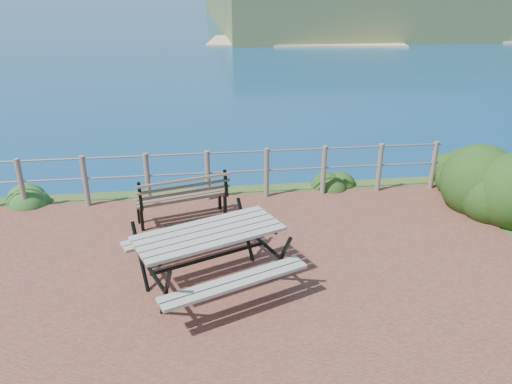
% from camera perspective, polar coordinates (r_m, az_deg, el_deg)
% --- Properties ---
extents(ground, '(10.00, 7.00, 0.12)m').
position_cam_1_polar(ground, '(6.98, -4.30, -12.23)').
color(ground, brown).
rests_on(ground, ground).
extents(safety_railing, '(9.40, 0.10, 1.00)m').
position_cam_1_polar(safety_railing, '(9.67, -5.54, 2.18)').
color(safety_railing, '#6B5B4C').
rests_on(safety_railing, ground).
extents(picnic_table, '(2.17, 1.64, 0.85)m').
position_cam_1_polar(picnic_table, '(6.99, -5.31, -6.92)').
color(picnic_table, '#A49E93').
rests_on(picnic_table, ground).
extents(park_bench, '(1.68, 0.83, 0.92)m').
position_cam_1_polar(park_bench, '(8.89, -8.54, 0.29)').
color(park_bench, brown).
rests_on(park_bench, ground).
extents(shrub_right_front, '(1.51, 1.51, 2.14)m').
position_cam_1_polar(shrub_right_front, '(10.12, 25.25, -2.61)').
color(shrub_right_front, '#143C12').
rests_on(shrub_right_front, ground).
extents(shrub_right_edge, '(1.00, 1.00, 1.43)m').
position_cam_1_polar(shrub_right_edge, '(11.32, 21.74, 0.66)').
color(shrub_right_edge, '#143C12').
rests_on(shrub_right_edge, ground).
extents(shrub_lip_west, '(0.75, 0.75, 0.48)m').
position_cam_1_polar(shrub_lip_west, '(10.81, -23.93, -0.76)').
color(shrub_lip_west, '#22531F').
rests_on(shrub_lip_west, ground).
extents(shrub_lip_east, '(0.75, 0.75, 0.48)m').
position_cam_1_polar(shrub_lip_east, '(10.67, 8.81, 0.76)').
color(shrub_lip_east, '#143C12').
rests_on(shrub_lip_east, ground).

